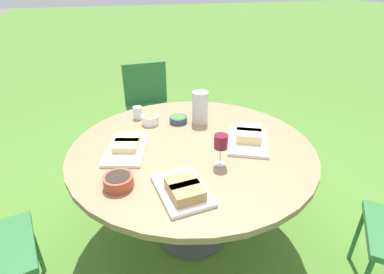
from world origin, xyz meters
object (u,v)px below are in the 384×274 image
dining_table (192,157)px  wine_glass (221,143)px  chair_far_back (148,101)px  water_pitcher (200,107)px

dining_table → wine_glass: bearing=-161.2°
chair_far_back → water_pitcher: 1.10m
water_pitcher → wine_glass: (-0.54, 0.07, 0.02)m
dining_table → chair_far_back: size_ratio=1.66×
wine_glass → dining_table: bearing=18.8°
dining_table → wine_glass: wine_glass is taller
chair_far_back → wine_glass: wine_glass is taller
dining_table → chair_far_back: chair_far_back is taller
water_pitcher → wine_glass: 0.55m
water_pitcher → chair_far_back: bearing=10.3°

